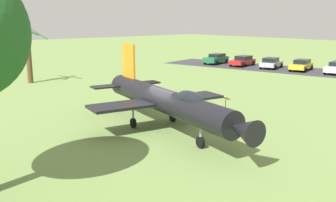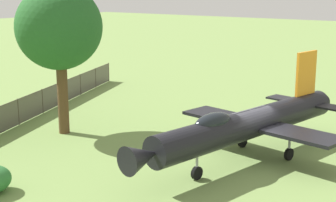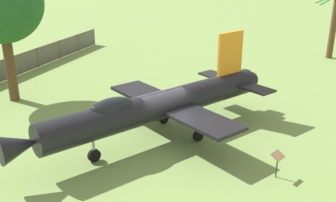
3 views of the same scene
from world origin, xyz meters
TOP-DOWN VIEW (x-y plane):
  - ground_plane at (0.00, 0.00)m, footprint 200.00×200.00m
  - parking_strip at (12.31, -29.25)m, footprint 31.66×14.37m
  - display_jet at (-0.34, 0.06)m, footprint 14.58×8.75m
  - palm_tree at (21.89, -0.42)m, footprint 3.64×3.57m
  - info_plaque at (0.44, -6.12)m, footprint 0.61×0.42m
  - parked_car_yellow at (8.55, -30.17)m, footprint 2.94×4.71m
  - parked_car_silver at (12.35, -29.14)m, footprint 3.02×4.52m
  - parked_car_red at (16.54, -28.42)m, footprint 2.75×4.67m
  - parked_car_green at (20.67, -27.49)m, footprint 2.84×4.67m

SIDE VIEW (x-z plane):
  - ground_plane at x=0.00m, z-range 0.00..0.00m
  - parking_strip at x=12.31m, z-range 0.00..0.00m
  - parked_car_yellow at x=8.55m, z-range 0.03..1.44m
  - parked_car_red at x=16.54m, z-range 0.03..1.44m
  - parked_car_silver at x=12.35m, z-range 0.03..1.47m
  - parked_car_green at x=20.67m, z-range 0.04..1.50m
  - info_plaque at x=0.44m, z-range 0.28..1.43m
  - display_jet at x=-0.34m, z-range -0.58..4.27m
  - palm_tree at x=21.89m, z-range 0.00..5.68m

